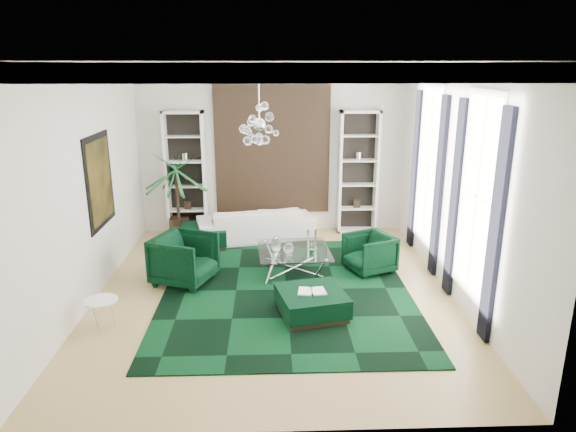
{
  "coord_description": "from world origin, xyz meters",
  "views": [
    {
      "loc": [
        -0.06,
        -8.1,
        3.78
      ],
      "look_at": [
        0.25,
        0.5,
        1.22
      ],
      "focal_mm": 32.0,
      "sensor_mm": 36.0,
      "label": 1
    }
  ],
  "objects_px": {
    "sofa": "(256,223)",
    "armchair_left": "(184,259)",
    "ottoman_front": "(312,303)",
    "ottoman_side": "(204,236)",
    "side_table": "(103,315)",
    "armchair_right": "(369,253)",
    "palm": "(177,182)",
    "coffee_table": "(294,261)"
  },
  "relations": [
    {
      "from": "sofa",
      "to": "palm",
      "type": "bearing_deg",
      "value": -23.24
    },
    {
      "from": "coffee_table",
      "to": "palm",
      "type": "relative_size",
      "value": 0.53
    },
    {
      "from": "armchair_left",
      "to": "sofa",
      "type": "bearing_deg",
      "value": -6.21
    },
    {
      "from": "side_table",
      "to": "sofa",
      "type": "bearing_deg",
      "value": 61.56
    },
    {
      "from": "coffee_table",
      "to": "armchair_right",
      "type": "bearing_deg",
      "value": 0.03
    },
    {
      "from": "ottoman_side",
      "to": "palm",
      "type": "relative_size",
      "value": 0.38
    },
    {
      "from": "armchair_left",
      "to": "armchair_right",
      "type": "distance_m",
      "value": 3.41
    },
    {
      "from": "armchair_left",
      "to": "coffee_table",
      "type": "distance_m",
      "value": 2.02
    },
    {
      "from": "armchair_left",
      "to": "ottoman_side",
      "type": "bearing_deg",
      "value": 18.23
    },
    {
      "from": "sofa",
      "to": "side_table",
      "type": "bearing_deg",
      "value": 49.4
    },
    {
      "from": "palm",
      "to": "coffee_table",
      "type": "bearing_deg",
      "value": -42.29
    },
    {
      "from": "ottoman_side",
      "to": "ottoman_front",
      "type": "distance_m",
      "value": 3.86
    },
    {
      "from": "sofa",
      "to": "ottoman_side",
      "type": "xyz_separation_m",
      "value": [
        -1.11,
        -0.4,
        -0.16
      ]
    },
    {
      "from": "palm",
      "to": "armchair_right",
      "type": "bearing_deg",
      "value": -30.15
    },
    {
      "from": "sofa",
      "to": "coffee_table",
      "type": "height_order",
      "value": "sofa"
    },
    {
      "from": "palm",
      "to": "side_table",
      "type": "bearing_deg",
      "value": -95.37
    },
    {
      "from": "coffee_table",
      "to": "palm",
      "type": "height_order",
      "value": "palm"
    },
    {
      "from": "ottoman_side",
      "to": "palm",
      "type": "distance_m",
      "value": 1.42
    },
    {
      "from": "armchair_right",
      "to": "side_table",
      "type": "bearing_deg",
      "value": -87.73
    },
    {
      "from": "ottoman_side",
      "to": "sofa",
      "type": "bearing_deg",
      "value": 19.74
    },
    {
      "from": "sofa",
      "to": "armchair_left",
      "type": "relative_size",
      "value": 2.59
    },
    {
      "from": "ottoman_front",
      "to": "armchair_right",
      "type": "bearing_deg",
      "value": 54.54
    },
    {
      "from": "sofa",
      "to": "palm",
      "type": "height_order",
      "value": "palm"
    },
    {
      "from": "coffee_table",
      "to": "side_table",
      "type": "xyz_separation_m",
      "value": [
        -2.92,
        -2.04,
        0.0
      ]
    },
    {
      "from": "armchair_right",
      "to": "palm",
      "type": "distance_m",
      "value": 4.64
    },
    {
      "from": "sofa",
      "to": "armchair_left",
      "type": "height_order",
      "value": "armchair_left"
    },
    {
      "from": "side_table",
      "to": "palm",
      "type": "relative_size",
      "value": 0.19
    },
    {
      "from": "sofa",
      "to": "ottoman_front",
      "type": "bearing_deg",
      "value": 92.53
    },
    {
      "from": "armchair_left",
      "to": "side_table",
      "type": "relative_size",
      "value": 2.07
    },
    {
      "from": "armchair_right",
      "to": "ottoman_side",
      "type": "distance_m",
      "value": 3.64
    },
    {
      "from": "armchair_right",
      "to": "coffee_table",
      "type": "xyz_separation_m",
      "value": [
        -1.42,
        -0.0,
        -0.14
      ]
    },
    {
      "from": "side_table",
      "to": "armchair_left",
      "type": "bearing_deg",
      "value": 60.12
    },
    {
      "from": "ottoman_side",
      "to": "armchair_left",
      "type": "bearing_deg",
      "value": -92.96
    },
    {
      "from": "ottoman_side",
      "to": "palm",
      "type": "height_order",
      "value": "palm"
    },
    {
      "from": "ottoman_front",
      "to": "palm",
      "type": "height_order",
      "value": "palm"
    },
    {
      "from": "armchair_left",
      "to": "side_table",
      "type": "distance_m",
      "value": 1.92
    },
    {
      "from": "ottoman_side",
      "to": "armchair_right",
      "type": "bearing_deg",
      "value": -25.16
    },
    {
      "from": "coffee_table",
      "to": "ottoman_front",
      "type": "xyz_separation_m",
      "value": [
        0.2,
        -1.72,
        -0.03
      ]
    },
    {
      "from": "armchair_left",
      "to": "armchair_right",
      "type": "relative_size",
      "value": 1.22
    },
    {
      "from": "armchair_right",
      "to": "ottoman_front",
      "type": "relative_size",
      "value": 0.82
    },
    {
      "from": "armchair_right",
      "to": "palm",
      "type": "relative_size",
      "value": 0.32
    },
    {
      "from": "coffee_table",
      "to": "side_table",
      "type": "bearing_deg",
      "value": -145.04
    }
  ]
}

